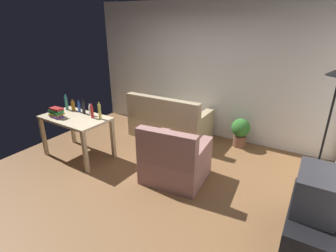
{
  "coord_description": "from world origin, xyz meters",
  "views": [
    {
      "loc": [
        2.07,
        -2.84,
        2.33
      ],
      "look_at": [
        0.1,
        0.5,
        0.75
      ],
      "focal_mm": 28.05,
      "sensor_mm": 36.0,
      "label": 1
    }
  ],
  "objects_px": {
    "bottle_clear": "(90,110)",
    "armchair": "(174,161)",
    "couch": "(169,123)",
    "bottle_squat": "(100,111)",
    "bottle_dark": "(83,108)",
    "tv_stand": "(308,227)",
    "book_stack": "(56,113)",
    "bottle_amber": "(73,106)",
    "tv": "(317,192)",
    "bottle_red": "(92,112)",
    "bottle_tall": "(66,103)",
    "torchiere_lamp": "(334,100)",
    "bottle_blue": "(79,107)",
    "desk": "(76,123)",
    "potted_plant": "(240,131)"
  },
  "relations": [
    {
      "from": "bottle_clear",
      "to": "armchair",
      "type": "bearing_deg",
      "value": 0.3
    },
    {
      "from": "couch",
      "to": "bottle_squat",
      "type": "height_order",
      "value": "bottle_squat"
    },
    {
      "from": "bottle_clear",
      "to": "bottle_dark",
      "type": "bearing_deg",
      "value": 178.32
    },
    {
      "from": "tv_stand",
      "to": "book_stack",
      "type": "relative_size",
      "value": 3.99
    },
    {
      "from": "armchair",
      "to": "bottle_amber",
      "type": "relative_size",
      "value": 4.76
    },
    {
      "from": "bottle_squat",
      "to": "couch",
      "type": "bearing_deg",
      "value": 69.48
    },
    {
      "from": "tv",
      "to": "bottle_red",
      "type": "height_order",
      "value": "bottle_red"
    },
    {
      "from": "tv_stand",
      "to": "bottle_tall",
      "type": "xyz_separation_m",
      "value": [
        -4.18,
        0.37,
        0.65
      ]
    },
    {
      "from": "tv",
      "to": "bottle_red",
      "type": "relative_size",
      "value": 2.41
    },
    {
      "from": "couch",
      "to": "bottle_red",
      "type": "xyz_separation_m",
      "value": [
        -0.68,
        -1.44,
        0.56
      ]
    },
    {
      "from": "torchiere_lamp",
      "to": "bottle_red",
      "type": "height_order",
      "value": "torchiere_lamp"
    },
    {
      "from": "couch",
      "to": "torchiere_lamp",
      "type": "bearing_deg",
      "value": 165.45
    },
    {
      "from": "bottle_clear",
      "to": "torchiere_lamp",
      "type": "bearing_deg",
      "value": 10.25
    },
    {
      "from": "couch",
      "to": "tv_stand",
      "type": "distance_m",
      "value": 3.27
    },
    {
      "from": "tv_stand",
      "to": "torchiere_lamp",
      "type": "xyz_separation_m",
      "value": [
        0.0,
        1.02,
        1.17
      ]
    },
    {
      "from": "bottle_amber",
      "to": "bottle_squat",
      "type": "xyz_separation_m",
      "value": [
        0.74,
        -0.07,
        0.04
      ]
    },
    {
      "from": "bottle_amber",
      "to": "bottle_blue",
      "type": "distance_m",
      "value": 0.17
    },
    {
      "from": "bottle_squat",
      "to": "tv",
      "type": "bearing_deg",
      "value": -5.63
    },
    {
      "from": "tv",
      "to": "bottle_red",
      "type": "distance_m",
      "value": 3.47
    },
    {
      "from": "bottle_blue",
      "to": "armchair",
      "type": "bearing_deg",
      "value": -0.24
    },
    {
      "from": "desk",
      "to": "tv",
      "type": "bearing_deg",
      "value": 0.42
    },
    {
      "from": "potted_plant",
      "to": "bottle_clear",
      "type": "relative_size",
      "value": 2.75
    },
    {
      "from": "tv",
      "to": "bottle_amber",
      "type": "bearing_deg",
      "value": 84.39
    },
    {
      "from": "bottle_dark",
      "to": "couch",
      "type": "bearing_deg",
      "value": 54.46
    },
    {
      "from": "bottle_red",
      "to": "book_stack",
      "type": "bearing_deg",
      "value": -152.35
    },
    {
      "from": "armchair",
      "to": "bottle_red",
      "type": "bearing_deg",
      "value": -1.99
    },
    {
      "from": "torchiere_lamp",
      "to": "armchair",
      "type": "bearing_deg",
      "value": -161.27
    },
    {
      "from": "desk",
      "to": "potted_plant",
      "type": "height_order",
      "value": "desk"
    },
    {
      "from": "couch",
      "to": "bottle_blue",
      "type": "xyz_separation_m",
      "value": [
        -1.1,
        -1.35,
        0.54
      ]
    },
    {
      "from": "torchiere_lamp",
      "to": "bottle_red",
      "type": "relative_size",
      "value": 7.28
    },
    {
      "from": "bottle_amber",
      "to": "potted_plant",
      "type": "bearing_deg",
      "value": 31.52
    },
    {
      "from": "torchiere_lamp",
      "to": "bottle_clear",
      "type": "relative_size",
      "value": 8.74
    },
    {
      "from": "tv",
      "to": "book_stack",
      "type": "distance_m",
      "value": 4.01
    },
    {
      "from": "bottle_amber",
      "to": "bottle_squat",
      "type": "relative_size",
      "value": 0.7
    },
    {
      "from": "tv_stand",
      "to": "armchair",
      "type": "bearing_deg",
      "value": 78.55
    },
    {
      "from": "desk",
      "to": "bottle_tall",
      "type": "distance_m",
      "value": 0.54
    },
    {
      "from": "tv",
      "to": "desk",
      "type": "xyz_separation_m",
      "value": [
        -3.75,
        0.17,
        -0.05
      ]
    },
    {
      "from": "tv",
      "to": "bottle_dark",
      "type": "height_order",
      "value": "bottle_dark"
    },
    {
      "from": "tv",
      "to": "bottle_amber",
      "type": "relative_size",
      "value": 2.94
    },
    {
      "from": "torchiere_lamp",
      "to": "desk",
      "type": "bearing_deg",
      "value": -167.21
    },
    {
      "from": "bottle_blue",
      "to": "book_stack",
      "type": "relative_size",
      "value": 0.79
    },
    {
      "from": "bottle_red",
      "to": "bottle_squat",
      "type": "distance_m",
      "value": 0.16
    },
    {
      "from": "bottle_blue",
      "to": "bottle_squat",
      "type": "relative_size",
      "value": 0.74
    },
    {
      "from": "torchiere_lamp",
      "to": "bottle_dark",
      "type": "xyz_separation_m",
      "value": [
        -3.74,
        -0.64,
        -0.54
      ]
    },
    {
      "from": "couch",
      "to": "potted_plant",
      "type": "xyz_separation_m",
      "value": [
        1.43,
        0.31,
        0.02
      ]
    },
    {
      "from": "torchiere_lamp",
      "to": "bottle_squat",
      "type": "bearing_deg",
      "value": -168.15
    },
    {
      "from": "bottle_amber",
      "to": "bottle_red",
      "type": "bearing_deg",
      "value": -9.86
    },
    {
      "from": "bottle_dark",
      "to": "bottle_clear",
      "type": "relative_size",
      "value": 1.23
    },
    {
      "from": "bottle_amber",
      "to": "bottle_clear",
      "type": "distance_m",
      "value": 0.47
    },
    {
      "from": "desk",
      "to": "book_stack",
      "type": "height_order",
      "value": "book_stack"
    }
  ]
}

